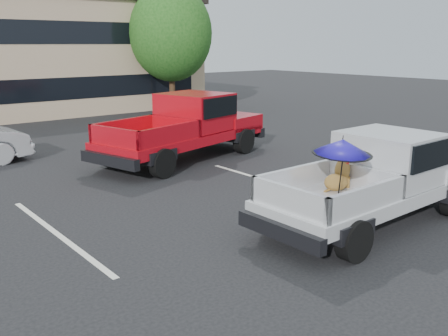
# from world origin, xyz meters

# --- Properties ---
(ground) EXTENTS (90.00, 90.00, 0.00)m
(ground) POSITION_xyz_m (0.00, 0.00, 0.00)
(ground) COLOR black
(ground) RESTS_ON ground
(stripe_left) EXTENTS (0.12, 5.00, 0.01)m
(stripe_left) POSITION_xyz_m (-3.00, 2.00, 0.00)
(stripe_left) COLOR silver
(stripe_left) RESTS_ON ground
(stripe_right) EXTENTS (0.12, 5.00, 0.01)m
(stripe_right) POSITION_xyz_m (3.00, 2.00, 0.00)
(stripe_right) COLOR silver
(stripe_right) RESTS_ON ground
(motel_building) EXTENTS (20.40, 8.40, 6.30)m
(motel_building) POSITION_xyz_m (2.00, 20.99, 3.21)
(motel_building) COLOR tan
(motel_building) RESTS_ON ground
(tree_right) EXTENTS (4.46, 4.46, 6.78)m
(tree_right) POSITION_xyz_m (9.00, 16.00, 4.21)
(tree_right) COLOR #332114
(tree_right) RESTS_ON ground
(tree_back) EXTENTS (4.68, 4.68, 7.11)m
(tree_back) POSITION_xyz_m (6.00, 24.00, 4.41)
(tree_back) COLOR #332114
(tree_back) RESTS_ON ground
(silver_pickup) EXTENTS (5.71, 2.17, 2.06)m
(silver_pickup) POSITION_xyz_m (2.67, -1.55, 1.05)
(silver_pickup) COLOR black
(silver_pickup) RESTS_ON ground
(red_pickup) EXTENTS (6.74, 3.70, 2.11)m
(red_pickup) POSITION_xyz_m (3.10, 5.93, 1.15)
(red_pickup) COLOR black
(red_pickup) RESTS_ON ground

